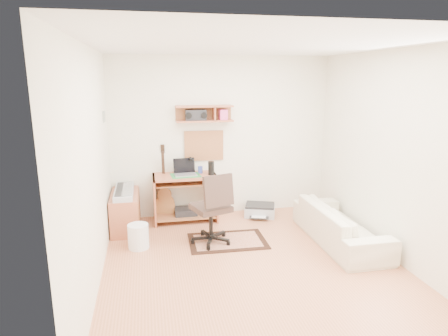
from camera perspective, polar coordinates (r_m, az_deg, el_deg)
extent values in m
cube|color=#CB7D54|center=(4.95, 4.21, -14.11)|extent=(3.60, 4.00, 0.01)
cube|color=white|center=(4.41, 4.80, 17.60)|extent=(3.60, 4.00, 0.01)
cube|color=white|center=(6.43, -0.35, 4.57)|extent=(3.60, 0.01, 2.60)
cube|color=white|center=(4.38, -18.88, -0.22)|extent=(0.01, 4.00, 2.60)
cube|color=white|center=(5.28, 23.71, 1.57)|extent=(0.01, 4.00, 2.60)
cube|color=#BA6341|center=(6.20, -2.88, 7.97)|extent=(0.90, 0.25, 0.26)
cube|color=tan|center=(6.37, -2.96, 3.30)|extent=(0.64, 0.03, 0.49)
cube|color=#4C8CBF|center=(5.79, -17.16, 7.23)|extent=(0.02, 0.20, 0.15)
cylinder|color=black|center=(6.15, -1.90, -0.02)|extent=(0.10, 0.10, 0.22)
cylinder|color=#3545A1|center=(6.28, -3.49, -0.25)|extent=(0.08, 0.08, 0.11)
cube|color=black|center=(6.18, -4.17, 7.75)|extent=(0.33, 0.15, 0.17)
cube|color=#D1B18C|center=(5.58, 0.51, -10.62)|extent=(1.10, 0.75, 0.01)
cube|color=#BA6341|center=(6.13, -14.26, -6.16)|extent=(0.40, 0.90, 0.55)
cube|color=#B2B5BA|center=(6.03, -14.42, -3.36)|extent=(0.27, 0.86, 0.08)
cylinder|color=white|center=(5.45, -12.44, -9.74)|extent=(0.30, 0.30, 0.33)
cube|color=#A5A8AA|center=(6.57, 5.28, -6.24)|extent=(0.59, 0.52, 0.19)
imported|color=beige|center=(5.68, 16.66, -7.09)|extent=(0.52, 1.77, 0.69)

